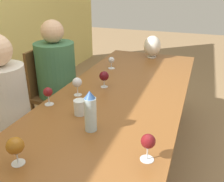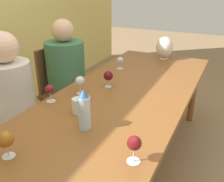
{
  "view_description": "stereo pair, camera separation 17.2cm",
  "coord_description": "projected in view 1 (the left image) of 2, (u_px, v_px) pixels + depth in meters",
  "views": [
    {
      "loc": [
        -1.46,
        -0.54,
        1.53
      ],
      "look_at": [
        0.03,
        0.0,
        0.83
      ],
      "focal_mm": 40.0,
      "sensor_mm": 36.0,
      "label": 1
    },
    {
      "loc": [
        -1.39,
        -0.7,
        1.53
      ],
      "look_at": [
        0.03,
        0.0,
        0.83
      ],
      "focal_mm": 40.0,
      "sensor_mm": 36.0,
      "label": 2
    }
  ],
  "objects": [
    {
      "name": "dining_table",
      "position": [
        111.0,
        113.0,
        1.77
      ],
      "size": [
        2.92,
        0.95,
        0.73
      ],
      "color": "brown",
      "rests_on": "ground_plane"
    },
    {
      "name": "water_bottle",
      "position": [
        90.0,
        112.0,
        1.41
      ],
      "size": [
        0.07,
        0.07,
        0.25
      ],
      "color": "silver",
      "rests_on": "dining_table"
    },
    {
      "name": "water_tumbler",
      "position": [
        80.0,
        107.0,
        1.61
      ],
      "size": [
        0.08,
        0.08,
        0.1
      ],
      "color": "silver",
      "rests_on": "dining_table"
    },
    {
      "name": "vase",
      "position": [
        152.0,
        46.0,
        2.8
      ],
      "size": [
        0.19,
        0.19,
        0.24
      ],
      "color": "silver",
      "rests_on": "dining_table"
    },
    {
      "name": "wine_glass_1",
      "position": [
        48.0,
        93.0,
        1.72
      ],
      "size": [
        0.07,
        0.07,
        0.13
      ],
      "color": "silver",
      "rests_on": "dining_table"
    },
    {
      "name": "wine_glass_2",
      "position": [
        77.0,
        83.0,
        1.86
      ],
      "size": [
        0.07,
        0.07,
        0.14
      ],
      "color": "silver",
      "rests_on": "dining_table"
    },
    {
      "name": "wine_glass_3",
      "position": [
        148.0,
        142.0,
        1.17
      ],
      "size": [
        0.07,
        0.07,
        0.14
      ],
      "color": "silver",
      "rests_on": "dining_table"
    },
    {
      "name": "wine_glass_4",
      "position": [
        111.0,
        61.0,
        2.45
      ],
      "size": [
        0.07,
        0.07,
        0.12
      ],
      "color": "silver",
      "rests_on": "dining_table"
    },
    {
      "name": "wine_glass_5",
      "position": [
        15.0,
        146.0,
        1.15
      ],
      "size": [
        0.08,
        0.08,
        0.14
      ],
      "color": "silver",
      "rests_on": "dining_table"
    },
    {
      "name": "wine_glass_7",
      "position": [
        104.0,
        76.0,
        2.01
      ],
      "size": [
        0.08,
        0.08,
        0.14
      ],
      "color": "silver",
      "rests_on": "dining_table"
    },
    {
      "name": "chair_near",
      "position": [
        2.0,
        124.0,
        1.97
      ],
      "size": [
        0.44,
        0.44,
        0.92
      ],
      "color": "brown",
      "rests_on": "ground_plane"
    },
    {
      "name": "chair_far",
      "position": [
        52.0,
        90.0,
        2.59
      ],
      "size": [
        0.44,
        0.44,
        0.92
      ],
      "color": "brown",
      "rests_on": "ground_plane"
    },
    {
      "name": "person_near",
      "position": [
        8.0,
        108.0,
        1.88
      ],
      "size": [
        0.35,
        0.35,
        1.21
      ],
      "color": "#2D2D38",
      "rests_on": "ground_plane"
    },
    {
      "name": "person_far",
      "position": [
        58.0,
        78.0,
        2.5
      ],
      "size": [
        0.39,
        0.39,
        1.21
      ],
      "color": "#2D2D38",
      "rests_on": "ground_plane"
    }
  ]
}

